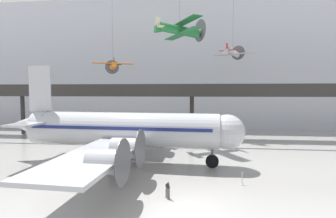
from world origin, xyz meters
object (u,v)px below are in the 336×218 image
(airliner_silver_main, at_px, (122,130))
(info_sign_pedestal, at_px, (168,192))
(suspended_plane_silver_racer, at_px, (233,52))
(suspended_plane_green_biplane, at_px, (180,30))
(stanchion_barrier, at_px, (242,181))
(suspended_plane_orange_highwing, at_px, (113,66))

(airliner_silver_main, distance_m, info_sign_pedestal, 10.74)
(suspended_plane_silver_racer, xyz_separation_m, info_sign_pedestal, (-7.79, -25.82, -13.49))
(suspended_plane_green_biplane, relative_size, stanchion_barrier, 7.80)
(suspended_plane_green_biplane, relative_size, suspended_plane_silver_racer, 0.91)
(suspended_plane_green_biplane, relative_size, info_sign_pedestal, 6.77)
(suspended_plane_orange_highwing, distance_m, info_sign_pedestal, 26.85)
(suspended_plane_green_biplane, height_order, suspended_plane_silver_racer, suspended_plane_green_biplane)
(suspended_plane_green_biplane, height_order, info_sign_pedestal, suspended_plane_green_biplane)
(suspended_plane_silver_racer, bearing_deg, stanchion_barrier, -156.62)
(airliner_silver_main, xyz_separation_m, suspended_plane_silver_racer, (13.58, 17.33, 10.34))
(suspended_plane_green_biplane, distance_m, info_sign_pedestal, 24.68)
(suspended_plane_green_biplane, bearing_deg, suspended_plane_orange_highwing, 135.04)
(airliner_silver_main, height_order, suspended_plane_green_biplane, suspended_plane_green_biplane)
(stanchion_barrier, distance_m, info_sign_pedestal, 6.67)
(suspended_plane_silver_racer, bearing_deg, info_sign_pedestal, -168.21)
(airliner_silver_main, bearing_deg, info_sign_pedestal, -52.57)
(suspended_plane_silver_racer, bearing_deg, suspended_plane_orange_highwing, 130.66)
(airliner_silver_main, relative_size, stanchion_barrier, 27.09)
(suspended_plane_orange_highwing, distance_m, suspended_plane_green_biplane, 11.81)
(airliner_silver_main, distance_m, suspended_plane_silver_racer, 24.33)
(airliner_silver_main, height_order, info_sign_pedestal, airliner_silver_main)
(suspended_plane_orange_highwing, bearing_deg, stanchion_barrier, -159.52)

